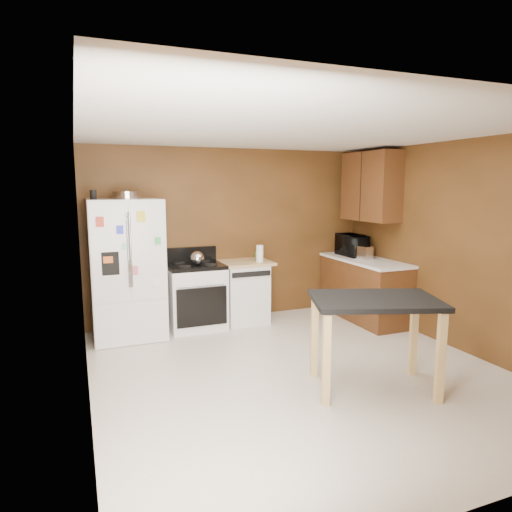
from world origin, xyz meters
TOP-DOWN VIEW (x-y plane):
  - floor at (0.00, 0.00)m, footprint 4.50×4.50m
  - ceiling at (0.00, 0.00)m, footprint 4.50×4.50m
  - wall_back at (0.00, 2.25)m, footprint 4.20×0.00m
  - wall_front at (0.00, -2.25)m, footprint 4.20×0.00m
  - wall_left at (-2.10, 0.00)m, footprint 0.00×4.50m
  - wall_right at (2.10, 0.00)m, footprint 0.00×4.50m
  - roasting_pan at (-1.50, 1.92)m, footprint 0.38×0.38m
  - pen_cup at (-1.92, 1.76)m, footprint 0.08×0.08m
  - kettle at (-0.63, 1.84)m, footprint 0.19×0.19m
  - paper_towel at (0.28, 1.84)m, footprint 0.10×0.10m
  - green_canister at (0.35, 2.03)m, footprint 0.11×0.11m
  - toaster at (1.77, 1.47)m, footprint 0.21×0.29m
  - microwave at (1.79, 1.78)m, footprint 0.37×0.54m
  - refrigerator at (-1.55, 1.86)m, footprint 0.90×0.80m
  - gas_range at (-0.64, 1.92)m, footprint 0.76×0.68m
  - dishwasher at (0.08, 1.95)m, footprint 0.78×0.63m
  - right_cabinets at (1.84, 1.48)m, footprint 0.63×1.58m
  - island at (0.48, -0.60)m, footprint 1.37×1.13m

SIDE VIEW (x-z plane):
  - floor at x=0.00m, z-range 0.00..0.00m
  - dishwasher at x=0.08m, z-range 0.01..0.90m
  - gas_range at x=-0.64m, z-range -0.09..1.01m
  - island at x=0.48m, z-range 0.31..1.22m
  - refrigerator at x=-1.55m, z-range 0.00..1.80m
  - right_cabinets at x=1.84m, z-range -0.32..2.13m
  - green_canister at x=0.35m, z-range 0.89..1.01m
  - toaster at x=1.77m, z-range 0.90..1.09m
  - kettle at x=-0.63m, z-range 0.90..1.09m
  - paper_towel at x=0.28m, z-range 0.89..1.13m
  - microwave at x=1.79m, z-range 0.90..1.20m
  - wall_back at x=0.00m, z-range -0.85..3.35m
  - wall_front at x=0.00m, z-range -0.85..3.35m
  - wall_left at x=-2.10m, z-range -1.00..3.50m
  - wall_right at x=2.10m, z-range -1.00..3.50m
  - roasting_pan at x=-1.50m, z-range 1.80..1.89m
  - pen_cup at x=-1.92m, z-range 1.80..1.92m
  - ceiling at x=0.00m, z-range 2.50..2.50m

